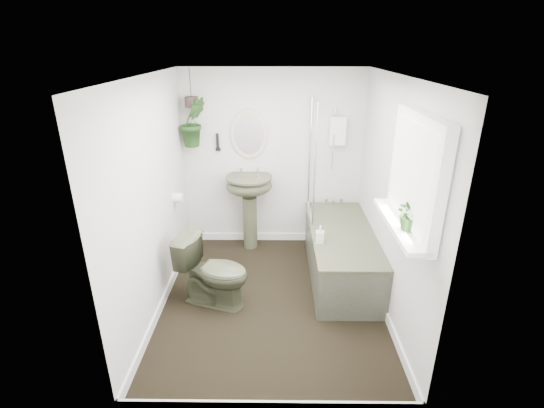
{
  "coord_description": "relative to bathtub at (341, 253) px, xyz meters",
  "views": [
    {
      "loc": [
        0.04,
        -3.53,
        2.56
      ],
      "look_at": [
        0.0,
        0.15,
        1.05
      ],
      "focal_mm": 26.0,
      "sensor_mm": 36.0,
      "label": 1
    }
  ],
  "objects": [
    {
      "name": "floor",
      "position": [
        -0.8,
        -0.5,
        -0.3
      ],
      "size": [
        2.3,
        2.8,
        0.02
      ],
      "primitive_type": "cube",
      "color": "black",
      "rests_on": "ground"
    },
    {
      "name": "ceiling",
      "position": [
        -0.8,
        -0.5,
        2.02
      ],
      "size": [
        2.3,
        2.8,
        0.02
      ],
      "primitive_type": "cube",
      "color": "white",
      "rests_on": "ground"
    },
    {
      "name": "wall_back",
      "position": [
        -0.8,
        0.91,
        0.86
      ],
      "size": [
        2.3,
        0.02,
        2.3
      ],
      "primitive_type": "cube",
      "color": "silver",
      "rests_on": "ground"
    },
    {
      "name": "wall_front",
      "position": [
        -0.8,
        -1.91,
        0.86
      ],
      "size": [
        2.3,
        0.02,
        2.3
      ],
      "primitive_type": "cube",
      "color": "silver",
      "rests_on": "ground"
    },
    {
      "name": "wall_left",
      "position": [
        -1.96,
        -0.5,
        0.86
      ],
      "size": [
        0.02,
        2.8,
        2.3
      ],
      "primitive_type": "cube",
      "color": "silver",
      "rests_on": "ground"
    },
    {
      "name": "wall_right",
      "position": [
        0.36,
        -0.5,
        0.86
      ],
      "size": [
        0.02,
        2.8,
        2.3
      ],
      "primitive_type": "cube",
      "color": "silver",
      "rests_on": "ground"
    },
    {
      "name": "skirting",
      "position": [
        -0.8,
        -0.5,
        -0.24
      ],
      "size": [
        2.3,
        2.8,
        0.1
      ],
      "primitive_type": "cube",
      "color": "white",
      "rests_on": "floor"
    },
    {
      "name": "bathtub",
      "position": [
        0.0,
        0.0,
        0.0
      ],
      "size": [
        0.72,
        1.72,
        0.58
      ],
      "primitive_type": null,
      "color": "#40442F",
      "rests_on": "floor"
    },
    {
      "name": "bath_screen",
      "position": [
        -0.33,
        0.49,
        0.99
      ],
      "size": [
        0.04,
        0.72,
        1.4
      ],
      "primitive_type": null,
      "color": "silver",
      "rests_on": "bathtub"
    },
    {
      "name": "shower_box",
      "position": [
        0.0,
        0.84,
        1.26
      ],
      "size": [
        0.2,
        0.1,
        0.35
      ],
      "primitive_type": "cube",
      "color": "white",
      "rests_on": "wall_back"
    },
    {
      "name": "oval_mirror",
      "position": [
        -1.1,
        0.87,
        1.21
      ],
      "size": [
        0.46,
        0.03,
        0.62
      ],
      "primitive_type": "ellipsoid",
      "color": "beige",
      "rests_on": "wall_back"
    },
    {
      "name": "wall_sconce",
      "position": [
        -1.5,
        0.86,
        1.11
      ],
      "size": [
        0.04,
        0.04,
        0.22
      ],
      "primitive_type": "cylinder",
      "color": "black",
      "rests_on": "wall_back"
    },
    {
      "name": "toilet_roll_holder",
      "position": [
        -1.9,
        0.2,
        0.61
      ],
      "size": [
        0.11,
        0.11,
        0.11
      ],
      "primitive_type": "cylinder",
      "rotation": [
        0.0,
        1.57,
        0.0
      ],
      "color": "white",
      "rests_on": "wall_left"
    },
    {
      "name": "window_recess",
      "position": [
        0.29,
        -1.2,
        1.36
      ],
      "size": [
        0.08,
        1.0,
        0.9
      ],
      "primitive_type": "cube",
      "color": "white",
      "rests_on": "wall_right"
    },
    {
      "name": "window_sill",
      "position": [
        0.22,
        -1.2,
        0.94
      ],
      "size": [
        0.18,
        1.0,
        0.04
      ],
      "primitive_type": "cube",
      "color": "white",
      "rests_on": "wall_right"
    },
    {
      "name": "window_blinds",
      "position": [
        0.24,
        -1.2,
        1.36
      ],
      "size": [
        0.01,
        0.86,
        0.76
      ],
      "primitive_type": "cube",
      "color": "white",
      "rests_on": "wall_right"
    },
    {
      "name": "toilet",
      "position": [
        -1.4,
        -0.54,
        0.08
      ],
      "size": [
        0.83,
        0.62,
        0.75
      ],
      "primitive_type": "imported",
      "rotation": [
        0.0,
        0.0,
        1.26
      ],
      "color": "#40442F",
      "rests_on": "floor"
    },
    {
      "name": "pedestal_sink",
      "position": [
        -1.1,
        0.7,
        0.21
      ],
      "size": [
        0.7,
        0.63,
        1.01
      ],
      "primitive_type": null,
      "rotation": [
        0.0,
        0.0,
        0.25
      ],
      "color": "#40442F",
      "rests_on": "floor"
    },
    {
      "name": "sill_plant",
      "position": [
        0.25,
        -1.34,
        1.09
      ],
      "size": [
        0.24,
        0.21,
        0.26
      ],
      "primitive_type": "imported",
      "rotation": [
        0.0,
        0.0,
        0.03
      ],
      "color": "black",
      "rests_on": "window_sill"
    },
    {
      "name": "hanging_plant",
      "position": [
        -1.77,
        0.75,
        1.38
      ],
      "size": [
        0.41,
        0.39,
        0.6
      ],
      "primitive_type": "imported",
      "rotation": [
        0.0,
        0.0,
        0.51
      ],
      "color": "black",
      "rests_on": "ceiling"
    },
    {
      "name": "soap_bottle",
      "position": [
        -0.29,
        -0.28,
        0.39
      ],
      "size": [
        0.1,
        0.1,
        0.19
      ],
      "primitive_type": "imported",
      "rotation": [
        0.0,
        0.0,
        -0.14
      ],
      "color": "black",
      "rests_on": "bathtub"
    },
    {
      "name": "hanging_pot",
      "position": [
        -1.77,
        0.75,
        1.62
      ],
      "size": [
        0.16,
        0.16,
        0.12
      ],
      "primitive_type": "cylinder",
      "color": "#332723",
      "rests_on": "ceiling"
    }
  ]
}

